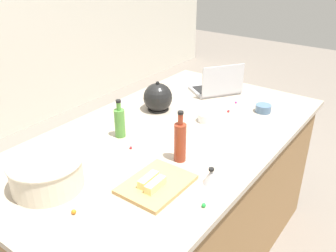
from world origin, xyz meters
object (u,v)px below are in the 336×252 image
object	(u,v)px
mixing_bowl_large	(47,173)
ramekin_small	(263,108)
ramekin_wide	(28,157)
butter_stick_left	(155,185)
bottle_soy	(180,141)
cutting_board	(156,184)
kitchen_timer	(211,176)
ramekin_medium	(207,117)
laptop	(217,87)
kettle	(158,98)
butter_stick_right	(148,180)
bottle_olive	(120,122)

from	to	relation	value
mixing_bowl_large	ramekin_small	bearing A→B (deg)	-18.49
ramekin_small	ramekin_wide	distance (m)	1.37
butter_stick_left	bottle_soy	bearing A→B (deg)	12.92
cutting_board	ramekin_small	size ratio (longest dim) A/B	3.22
ramekin_small	kitchen_timer	size ratio (longest dim) A/B	1.24
ramekin_medium	ramekin_small	bearing A→B (deg)	-33.63
mixing_bowl_large	butter_stick_left	distance (m)	0.46
cutting_board	kitchen_timer	bearing A→B (deg)	-48.92
laptop	bottle_soy	distance (m)	0.92
kitchen_timer	kettle	bearing A→B (deg)	53.95
cutting_board	bottle_soy	bearing A→B (deg)	9.48
butter_stick_right	kitchen_timer	distance (m)	0.27
bottle_olive	kitchen_timer	distance (m)	0.62
butter_stick_left	kitchen_timer	world-z (taller)	kitchen_timer
laptop	ramekin_medium	size ratio (longest dim) A/B	3.80
butter_stick_right	ramekin_small	bearing A→B (deg)	-4.50
bottle_olive	ramekin_small	distance (m)	0.90
butter_stick_left	ramekin_wide	bearing A→B (deg)	105.07
ramekin_medium	ramekin_wide	world-z (taller)	ramekin_medium
ramekin_small	ramekin_wide	size ratio (longest dim) A/B	0.99
bottle_olive	ramekin_medium	xyz separation A→B (m)	(0.43, -0.28, -0.06)
butter_stick_right	kitchen_timer	xyz separation A→B (m)	(0.18, -0.20, -0.00)
mixing_bowl_large	kettle	bearing A→B (deg)	7.41
bottle_olive	cutting_board	distance (m)	0.50
butter_stick_left	ramekin_small	bearing A→B (deg)	-1.96
laptop	bottle_olive	size ratio (longest dim) A/B	1.82
cutting_board	butter_stick_left	size ratio (longest dim) A/B	2.78
kettle	cutting_board	xyz separation A→B (m)	(-0.64, -0.49, -0.07)
laptop	cutting_board	world-z (taller)	laptop
kettle	butter_stick_left	world-z (taller)	kettle
mixing_bowl_large	kitchen_timer	distance (m)	0.70
laptop	butter_stick_right	bearing A→B (deg)	-164.81
mixing_bowl_large	kettle	world-z (taller)	kettle
bottle_soy	ramekin_small	distance (m)	0.77
bottle_olive	butter_stick_right	bearing A→B (deg)	-122.83
laptop	ramekin_medium	bearing A→B (deg)	-158.02
kitchen_timer	ramekin_wide	bearing A→B (deg)	114.54
butter_stick_right	ramekin_wide	xyz separation A→B (m)	(-0.18, 0.59, -0.01)
bottle_olive	butter_stick_left	distance (m)	0.53
kettle	butter_stick_left	size ratio (longest dim) A/B	1.94
ramekin_small	mixing_bowl_large	bearing A→B (deg)	161.51
mixing_bowl_large	ramekin_small	world-z (taller)	mixing_bowl_large
ramekin_medium	ramekin_wide	bearing A→B (deg)	152.44
kettle	butter_stick_left	xyz separation A→B (m)	(-0.67, -0.51, -0.04)
mixing_bowl_large	butter_stick_left	bearing A→B (deg)	-58.18
bottle_olive	kettle	size ratio (longest dim) A/B	0.99
bottle_olive	laptop	bearing A→B (deg)	-6.95
butter_stick_left	bottle_olive	bearing A→B (deg)	58.91
laptop	ramekin_wide	xyz separation A→B (m)	(-1.31, 0.29, -0.02)
ramekin_wide	kitchen_timer	bearing A→B (deg)	-65.46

